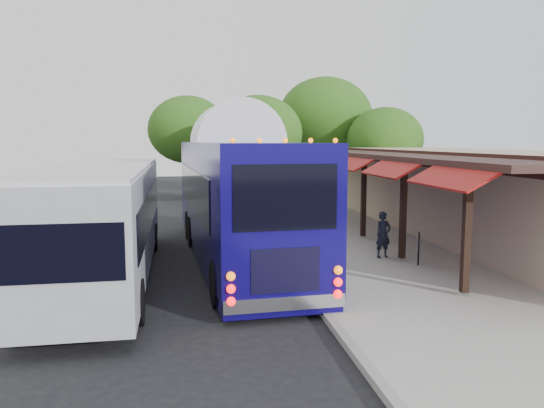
{
  "coord_description": "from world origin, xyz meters",
  "views": [
    {
      "loc": [
        -2.87,
        -16.03,
        3.99
      ],
      "look_at": [
        -0.16,
        2.1,
        1.8
      ],
      "focal_mm": 35.0,
      "sensor_mm": 36.0,
      "label": 1
    }
  ],
  "objects_px": {
    "ped_c": "(275,197)",
    "ped_d": "(279,204)",
    "ped_b": "(307,234)",
    "sign_board": "(419,243)",
    "coach_bus": "(236,193)",
    "ped_a": "(383,235)",
    "city_bus": "(103,217)"
  },
  "relations": [
    {
      "from": "sign_board",
      "to": "ped_a",
      "type": "bearing_deg",
      "value": 144.05
    },
    {
      "from": "ped_b",
      "to": "sign_board",
      "type": "relative_size",
      "value": 1.85
    },
    {
      "from": "city_bus",
      "to": "ped_b",
      "type": "bearing_deg",
      "value": 1.37
    },
    {
      "from": "city_bus",
      "to": "ped_c",
      "type": "distance_m",
      "value": 12.98
    },
    {
      "from": "coach_bus",
      "to": "sign_board",
      "type": "relative_size",
      "value": 13.04
    },
    {
      "from": "ped_a",
      "to": "ped_d",
      "type": "bearing_deg",
      "value": 90.47
    },
    {
      "from": "ped_a",
      "to": "sign_board",
      "type": "xyz_separation_m",
      "value": [
        0.69,
        -1.23,
        -0.07
      ]
    },
    {
      "from": "city_bus",
      "to": "ped_d",
      "type": "bearing_deg",
      "value": 50.91
    },
    {
      "from": "ped_d",
      "to": "city_bus",
      "type": "bearing_deg",
      "value": 45.98
    },
    {
      "from": "coach_bus",
      "to": "ped_b",
      "type": "distance_m",
      "value": 2.84
    },
    {
      "from": "ped_a",
      "to": "coach_bus",
      "type": "bearing_deg",
      "value": 151.36
    },
    {
      "from": "coach_bus",
      "to": "city_bus",
      "type": "distance_m",
      "value": 4.46
    },
    {
      "from": "ped_c",
      "to": "ped_d",
      "type": "xyz_separation_m",
      "value": [
        -0.22,
        -2.51,
        -0.05
      ]
    },
    {
      "from": "coach_bus",
      "to": "sign_board",
      "type": "xyz_separation_m",
      "value": [
        5.43,
        -2.33,
        -1.42
      ]
    },
    {
      "from": "ped_c",
      "to": "ped_d",
      "type": "height_order",
      "value": "ped_c"
    },
    {
      "from": "city_bus",
      "to": "ped_c",
      "type": "relative_size",
      "value": 6.44
    },
    {
      "from": "ped_a",
      "to": "ped_d",
      "type": "distance_m",
      "value": 8.1
    },
    {
      "from": "ped_b",
      "to": "city_bus",
      "type": "bearing_deg",
      "value": -19.44
    },
    {
      "from": "coach_bus",
      "to": "ped_d",
      "type": "xyz_separation_m",
      "value": [
        2.51,
        6.68,
        -1.21
      ]
    },
    {
      "from": "ped_a",
      "to": "city_bus",
      "type": "bearing_deg",
      "value": 169.49
    },
    {
      "from": "city_bus",
      "to": "sign_board",
      "type": "distance_m",
      "value": 9.52
    },
    {
      "from": "ped_b",
      "to": "ped_c",
      "type": "distance_m",
      "value": 10.76
    },
    {
      "from": "ped_d",
      "to": "coach_bus",
      "type": "bearing_deg",
      "value": 62.74
    },
    {
      "from": "city_bus",
      "to": "ped_a",
      "type": "relative_size",
      "value": 8.02
    },
    {
      "from": "ped_c",
      "to": "sign_board",
      "type": "distance_m",
      "value": 11.84
    },
    {
      "from": "ped_a",
      "to": "ped_b",
      "type": "relative_size",
      "value": 0.81
    },
    {
      "from": "ped_a",
      "to": "ped_b",
      "type": "height_order",
      "value": "ped_b"
    },
    {
      "from": "ped_b",
      "to": "sign_board",
      "type": "distance_m",
      "value": 3.46
    },
    {
      "from": "ped_c",
      "to": "sign_board",
      "type": "height_order",
      "value": "ped_c"
    },
    {
      "from": "coach_bus",
      "to": "sign_board",
      "type": "height_order",
      "value": "coach_bus"
    },
    {
      "from": "ped_d",
      "to": "sign_board",
      "type": "bearing_deg",
      "value": 101.34
    },
    {
      "from": "ped_a",
      "to": "sign_board",
      "type": "relative_size",
      "value": 1.5
    }
  ]
}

